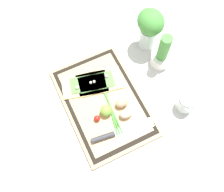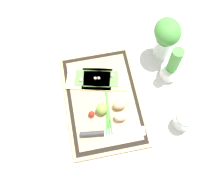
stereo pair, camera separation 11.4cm
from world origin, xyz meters
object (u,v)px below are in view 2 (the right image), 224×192
at_px(pizza_slice_near, 90,79).
at_px(egg_pink, 121,116).
at_px(lime, 102,109).
at_px(cherry_tomato_red, 92,114).
at_px(sauce_jar, 183,121).
at_px(pizza_slice_far, 104,79).
at_px(knife, 102,133).
at_px(egg_brown, 119,105).
at_px(herb_pot, 172,67).
at_px(herb_glass, 166,37).

bearing_deg(pizza_slice_near, egg_pink, 25.03).
xyz_separation_m(lime, cherry_tomato_red, (0.01, -0.05, -0.01)).
bearing_deg(sauce_jar, egg_pink, -105.25).
xyz_separation_m(pizza_slice_far, egg_pink, (0.19, 0.04, 0.02)).
bearing_deg(sauce_jar, pizza_slice_near, -128.31).
height_order(cherry_tomato_red, sauce_jar, sauce_jar).
relative_size(knife, egg_brown, 4.69).
bearing_deg(knife, pizza_slice_near, -178.41).
bearing_deg(pizza_slice_far, sauce_jar, 47.91).
xyz_separation_m(pizza_slice_near, herb_pot, (0.04, 0.37, 0.04)).
bearing_deg(pizza_slice_near, egg_brown, 33.37).
relative_size(knife, herb_glass, 1.23).
height_order(pizza_slice_near, egg_brown, egg_brown).
bearing_deg(pizza_slice_far, egg_brown, 16.92).
height_order(egg_brown, egg_pink, same).
distance_m(egg_brown, herb_glass, 0.37).
bearing_deg(herb_glass, cherry_tomato_red, -56.25).
height_order(knife, egg_pink, egg_pink).
bearing_deg(egg_pink, pizza_slice_near, -154.97).
relative_size(cherry_tomato_red, sauce_jar, 0.31).
xyz_separation_m(egg_brown, cherry_tomato_red, (0.02, -0.12, -0.01)).
bearing_deg(herb_glass, sauce_jar, -1.42).
xyz_separation_m(pizza_slice_near, herb_glass, (-0.08, 0.36, 0.11)).
xyz_separation_m(pizza_slice_near, knife, (0.26, 0.01, 0.00)).
bearing_deg(egg_brown, herb_glass, 133.00).
distance_m(egg_brown, egg_pink, 0.05).
distance_m(pizza_slice_near, cherry_tomato_red, 0.17).
bearing_deg(egg_brown, knife, -42.46).
height_order(egg_brown, herb_glass, herb_glass).
distance_m(pizza_slice_near, sauce_jar, 0.45).
height_order(pizza_slice_near, lime, lime).
xyz_separation_m(knife, lime, (-0.10, 0.02, 0.02)).
distance_m(egg_pink, sauce_jar, 0.26).
relative_size(egg_brown, egg_pink, 1.00).
height_order(egg_pink, lime, lime).
xyz_separation_m(egg_brown, herb_glass, (-0.24, 0.26, 0.09)).
relative_size(pizza_slice_near, pizza_slice_far, 1.02).
xyz_separation_m(pizza_slice_far, herb_glass, (-0.10, 0.30, 0.11)).
relative_size(lime, herb_pot, 0.26).
height_order(pizza_slice_near, knife, pizza_slice_near).
height_order(pizza_slice_far, knife, pizza_slice_far).
bearing_deg(sauce_jar, pizza_slice_far, -132.09).
bearing_deg(herb_pot, cherry_tomato_red, -70.84).
bearing_deg(egg_brown, herb_pot, 114.45).
xyz_separation_m(pizza_slice_far, cherry_tomato_red, (0.16, -0.08, 0.01)).
height_order(egg_pink, herb_pot, herb_pot).
bearing_deg(pizza_slice_far, cherry_tomato_red, -27.25).
distance_m(cherry_tomato_red, herb_pot, 0.41).
relative_size(egg_pink, herb_glass, 0.26).
relative_size(sauce_jar, herb_glass, 0.39).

